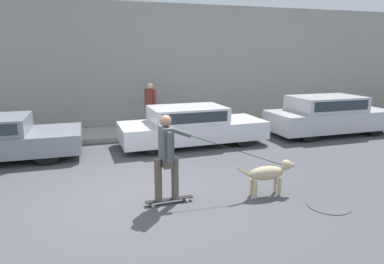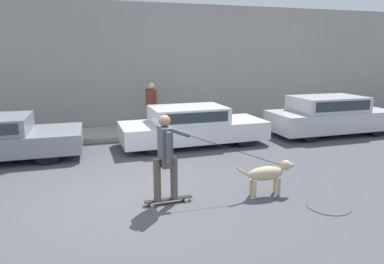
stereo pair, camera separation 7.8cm
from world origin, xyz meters
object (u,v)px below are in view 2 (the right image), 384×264
Objects in this scene: parked_car_2 at (330,116)px; skateboarder at (166,154)px; parked_car_1 at (192,126)px; pedestrian_with_bag at (152,104)px; dog at (268,174)px.

skateboarder is at bearing -150.00° from parked_car_2.
pedestrian_with_bag is at bearing 117.65° from parked_car_1.
parked_car_2 reaches higher than dog.
parked_car_2 is 6.23m from dog.
parked_car_1 is 4.16m from dog.
dog is at bearing -139.04° from parked_car_2.
parked_car_2 is 3.49× the size of dog.
skateboarder is (-6.65, -3.96, 0.31)m from parked_car_2.
parked_car_2 reaches higher than parked_car_1.
parked_car_2 is at bearing -1.97° from parked_car_1.
dog is 0.75× the size of pedestrian_with_bag.
pedestrian_with_bag reaches higher than parked_car_2.
parked_car_1 is 3.61× the size of dog.
parked_car_2 is 7.74m from skateboarder.
parked_car_2 is 2.62× the size of pedestrian_with_bag.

